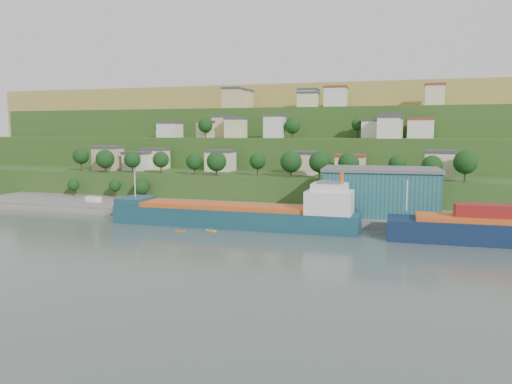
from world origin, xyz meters
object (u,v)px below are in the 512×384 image
at_px(cargo_ship_near, 241,217).
at_px(kayak_orange, 180,230).
at_px(warehouse, 380,191).
at_px(caravan, 93,200).

bearing_deg(cargo_ship_near, kayak_orange, -142.00).
bearing_deg(warehouse, kayak_orange, -151.50).
bearing_deg(kayak_orange, caravan, 160.10).
relative_size(caravan, kayak_orange, 1.83).
relative_size(warehouse, caravan, 5.99).
height_order(caravan, kayak_orange, caravan).
xyz_separation_m(warehouse, caravan, (-90.01, -3.30, -5.98)).
relative_size(cargo_ship_near, caravan, 12.18).
relative_size(cargo_ship_near, warehouse, 2.03).
bearing_deg(warehouse, cargo_ship_near, -154.30).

